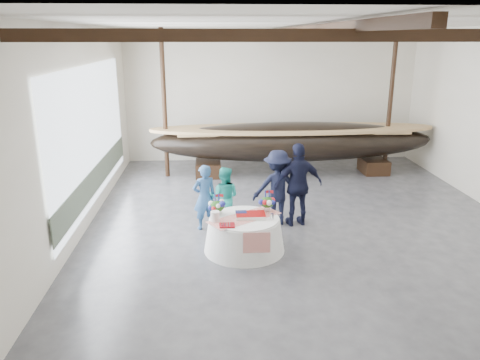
{
  "coord_description": "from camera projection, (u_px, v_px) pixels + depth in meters",
  "views": [
    {
      "loc": [
        -2.11,
        -10.26,
        4.24
      ],
      "look_at": [
        -1.46,
        -0.05,
        1.09
      ],
      "focal_mm": 35.0,
      "sensor_mm": 36.0,
      "label": 1
    }
  ],
  "objects": [
    {
      "name": "wall_front",
      "position": [
        419.0,
        239.0,
        4.78
      ],
      "size": [
        10.0,
        0.02,
        4.5
      ],
      "primitive_type": "cube",
      "color": "silver",
      "rests_on": "ground"
    },
    {
      "name": "guest_woman_blue",
      "position": [
        205.0,
        197.0,
        10.56
      ],
      "size": [
        0.64,
        0.53,
        1.51
      ],
      "primitive_type": "imported",
      "rotation": [
        0.0,
        0.0,
        3.5
      ],
      "color": "navy",
      "rests_on": "ground"
    },
    {
      "name": "pavilion_structure",
      "position": [
        302.0,
        47.0,
        10.67
      ],
      "size": [
        9.8,
        11.76,
        4.5
      ],
      "color": "black",
      "rests_on": "ground"
    },
    {
      "name": "ceiling",
      "position": [
        309.0,
        23.0,
        9.84
      ],
      "size": [
        10.0,
        12.0,
        0.01
      ],
      "primitive_type": "cube",
      "color": "white",
      "rests_on": "wall_back"
    },
    {
      "name": "guest_man_left",
      "position": [
        277.0,
        187.0,
        10.83
      ],
      "size": [
        1.15,
        0.68,
        1.77
      ],
      "primitive_type": "imported",
      "rotation": [
        0.0,
        0.0,
        3.12
      ],
      "color": "black",
      "rests_on": "ground"
    },
    {
      "name": "wall_left",
      "position": [
        78.0,
        131.0,
        10.2
      ],
      "size": [
        0.02,
        12.0,
        4.5
      ],
      "primitive_type": "cube",
      "color": "silver",
      "rests_on": "ground"
    },
    {
      "name": "open_bay",
      "position": [
        93.0,
        141.0,
        11.28
      ],
      "size": [
        0.03,
        7.0,
        3.2
      ],
      "color": "silver",
      "rests_on": "ground"
    },
    {
      "name": "longboat_display",
      "position": [
        293.0,
        141.0,
        14.74
      ],
      "size": [
        8.93,
        1.79,
        1.67
      ],
      "color": "black",
      "rests_on": "ground"
    },
    {
      "name": "wall_back",
      "position": [
        271.0,
        96.0,
        16.22
      ],
      "size": [
        10.0,
        0.02,
        4.5
      ],
      "primitive_type": "cube",
      "color": "silver",
      "rests_on": "ground"
    },
    {
      "name": "guest_man_right",
      "position": [
        298.0,
        185.0,
        10.73
      ],
      "size": [
        1.21,
        0.66,
        1.95
      ],
      "primitive_type": "imported",
      "rotation": [
        0.0,
        0.0,
        3.31
      ],
      "color": "black",
      "rests_on": "ground"
    },
    {
      "name": "guest_woman_teal",
      "position": [
        224.0,
        197.0,
        10.66
      ],
      "size": [
        0.8,
        0.69,
        1.44
      ],
      "primitive_type": "imported",
      "rotation": [
        0.0,
        0.0,
        2.92
      ],
      "color": "teal",
      "rests_on": "ground"
    },
    {
      "name": "banquet_table",
      "position": [
        244.0,
        234.0,
        9.59
      ],
      "size": [
        1.66,
        1.66,
        0.72
      ],
      "color": "white",
      "rests_on": "ground"
    },
    {
      "name": "floor",
      "position": [
        301.0,
        222.0,
        11.16
      ],
      "size": [
        10.0,
        12.0,
        0.01
      ],
      "primitive_type": "cube",
      "color": "#3D3D42",
      "rests_on": "ground"
    },
    {
      "name": "tabletop_items",
      "position": [
        241.0,
        208.0,
        9.59
      ],
      "size": [
        1.58,
        1.3,
        0.4
      ],
      "color": "red",
      "rests_on": "banquet_table"
    }
  ]
}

